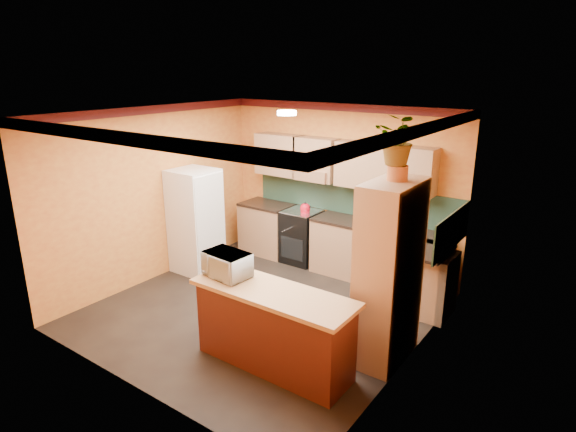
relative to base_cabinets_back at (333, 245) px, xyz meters
The scene contains 15 objects.
room_shell 2.24m from the base_cabinets_back, 92.28° to the right, with size 4.24×4.24×2.72m.
base_cabinets_back is the anchor object (origin of this frame).
countertop_back 0.46m from the base_cabinets_back, 90.00° to the right, with size 3.65×0.62×0.04m, color black.
stove 0.63m from the base_cabinets_back, behind, with size 0.58×0.58×0.91m, color black.
kettle 0.77m from the base_cabinets_back, behind, with size 0.17×0.17×0.18m, color red, non-canonical shape.
sink 0.92m from the base_cabinets_back, ahead, with size 0.48×0.40×0.03m, color silver.
base_cabinets_right 1.80m from the base_cabinets_back, 17.27° to the right, with size 0.60×0.80×0.88m, color #A47356.
countertop_right 1.86m from the base_cabinets_back, 17.27° to the right, with size 0.62×0.80×0.04m, color black.
fridge 2.29m from the base_cabinets_back, 144.52° to the right, with size 0.68×0.66×1.70m, color white.
pantry 2.62m from the base_cabinets_back, 46.13° to the right, with size 0.48×0.90×2.10m, color #A47356.
fern_pot 3.06m from the base_cabinets_back, 45.34° to the right, with size 0.22×0.22×0.16m, color #AD5729.
fern 3.27m from the base_cabinets_back, 45.34° to the right, with size 0.48×0.42×0.53m, color #A47356.
breakfast_bar 2.86m from the base_cabinets_back, 73.12° to the right, with size 1.80×0.55×0.88m, color #502312.
bar_top 2.90m from the base_cabinets_back, 73.12° to the right, with size 1.90×0.65×0.05m, color tan.
microwave 2.82m from the base_cabinets_back, 86.51° to the right, with size 0.53×0.36×0.29m, color white.
Camera 1 is at (3.78, -4.70, 3.24)m, focal length 30.00 mm.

